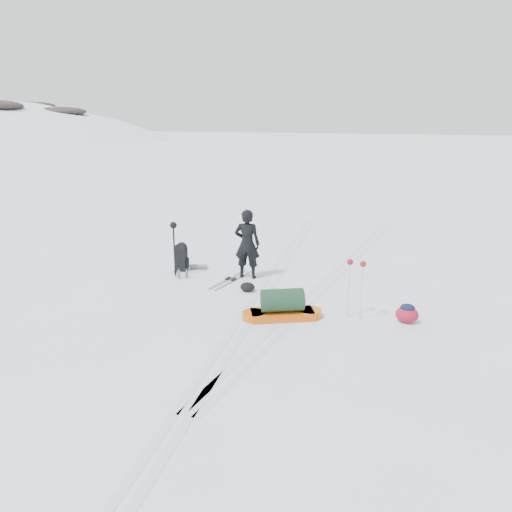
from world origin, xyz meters
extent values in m
plane|color=white|center=(0.00, 0.00, 0.00)|extent=(200.00, 200.00, 0.00)
ellipsoid|color=black|center=(-61.00, 64.00, 5.45)|extent=(7.80, 6.00, 1.32)
ellipsoid|color=black|center=(-50.00, 57.00, 4.46)|extent=(8.32, 6.40, 1.41)
cube|color=silver|center=(-0.12, 0.00, 0.00)|extent=(1.40, 17.97, 0.01)
cube|color=silver|center=(0.12, 0.00, 0.00)|extent=(1.40, 17.97, 0.01)
cube|color=silver|center=(1.28, 2.00, 0.00)|extent=(2.09, 13.88, 0.01)
cube|color=silver|center=(1.52, 2.00, 0.00)|extent=(2.09, 13.88, 0.01)
imported|color=black|center=(-0.76, 1.32, 0.92)|extent=(0.71, 0.51, 1.83)
cube|color=#DB520C|center=(0.81, -1.04, 0.08)|extent=(1.43, 1.05, 0.17)
cylinder|color=orange|center=(1.36, -0.79, 0.08)|extent=(0.64, 0.64, 0.17)
cylinder|color=#D0600C|center=(0.26, -1.29, 0.08)|extent=(0.64, 0.64, 0.17)
cylinder|color=#15311D|center=(0.81, -1.04, 0.41)|extent=(1.00, 0.81, 0.49)
cube|color=black|center=(-2.68, 1.34, 0.31)|extent=(0.32, 0.24, 0.62)
cylinder|color=black|center=(-2.68, 1.34, 0.64)|extent=(0.32, 0.23, 0.30)
cube|color=black|center=(-2.52, 1.37, 0.22)|extent=(0.08, 0.16, 0.27)
cylinder|color=slate|center=(-2.30, 1.63, 0.07)|extent=(0.51, 0.28, 0.13)
cylinder|color=black|center=(-2.67, 0.91, 0.68)|extent=(0.03, 0.03, 1.36)
cylinder|color=black|center=(-2.61, 0.84, 0.68)|extent=(0.03, 0.03, 1.36)
torus|color=black|center=(-2.67, 0.91, 0.11)|extent=(0.11, 0.11, 0.01)
torus|color=black|center=(-2.61, 0.84, 0.11)|extent=(0.11, 0.11, 0.01)
sphere|color=black|center=(-2.64, 0.87, 1.38)|extent=(0.18, 0.18, 0.18)
cylinder|color=silver|center=(2.12, -0.54, 0.60)|extent=(0.02, 0.02, 1.20)
cylinder|color=silver|center=(2.39, -0.60, 0.60)|extent=(0.02, 0.02, 1.20)
torus|color=#A0A1A7|center=(2.12, -0.54, 0.09)|extent=(0.09, 0.09, 0.01)
torus|color=#AEB1B5|center=(2.39, -0.60, 0.09)|extent=(0.09, 0.09, 0.01)
sphere|color=maroon|center=(2.12, -0.54, 1.22)|extent=(0.13, 0.13, 0.13)
sphere|color=maroon|center=(2.39, -0.60, 1.22)|extent=(0.13, 0.13, 0.13)
cube|color=#999DA2|center=(-1.02, 0.95, 0.01)|extent=(0.45, 1.73, 0.02)
cube|color=#92949A|center=(-1.19, 0.99, 0.01)|extent=(0.45, 1.73, 0.02)
cube|color=black|center=(-1.02, 0.95, 0.04)|extent=(0.10, 0.19, 0.05)
cube|color=black|center=(-1.19, 0.99, 0.04)|extent=(0.10, 0.19, 0.05)
cube|color=white|center=(0.73, -0.41, 0.01)|extent=(0.37, 1.69, 0.02)
cube|color=silver|center=(0.89, -0.39, 0.01)|extent=(0.37, 1.69, 0.02)
cube|color=black|center=(0.73, -0.41, 0.04)|extent=(0.09, 0.18, 0.05)
cube|color=black|center=(0.89, -0.39, 0.04)|extent=(0.09, 0.18, 0.05)
torus|color=#62A9EF|center=(0.95, -0.92, 0.03)|extent=(0.58, 0.58, 0.05)
torus|color=#63B3F1|center=(0.98, -0.88, 0.04)|extent=(0.45, 0.45, 0.05)
ellipsoid|color=maroon|center=(3.33, -0.47, 0.17)|extent=(0.59, 0.56, 0.34)
ellipsoid|color=black|center=(3.33, -0.47, 0.32)|extent=(0.38, 0.37, 0.17)
cylinder|color=slate|center=(-2.45, 0.70, 0.12)|extent=(0.08, 0.08, 0.24)
cylinder|color=#53565B|center=(-2.28, 0.81, 0.11)|extent=(0.08, 0.08, 0.22)
cylinder|color=black|center=(-2.45, 0.70, 0.26)|extent=(0.07, 0.07, 0.03)
cylinder|color=black|center=(-2.28, 0.81, 0.24)|extent=(0.07, 0.07, 0.03)
ellipsoid|color=black|center=(-0.42, 0.30, 0.11)|extent=(0.45, 0.40, 0.23)
camera|label=1|loc=(3.25, -10.55, 4.18)|focal=35.00mm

